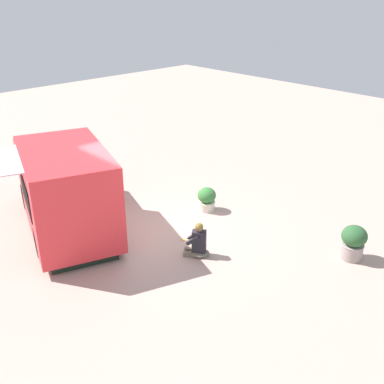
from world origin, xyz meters
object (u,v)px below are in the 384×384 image
(food_truck, at_px, (64,188))
(person_customer, at_px, (198,243))
(planter_flowering_far, at_px, (353,241))
(planter_flowering_near, at_px, (207,199))

(food_truck, distance_m, person_customer, 3.99)
(food_truck, bearing_deg, planter_flowering_far, 33.97)
(person_customer, xyz_separation_m, planter_flowering_far, (2.73, 2.64, 0.13))
(person_customer, xyz_separation_m, planter_flowering_near, (-1.60, 1.93, 0.02))
(food_truck, xyz_separation_m, person_customer, (3.56, 1.60, -0.82))
(planter_flowering_far, bearing_deg, food_truck, -146.03)
(planter_flowering_near, height_order, planter_flowering_far, planter_flowering_far)
(food_truck, relative_size, person_customer, 5.99)
(person_customer, distance_m, planter_flowering_near, 2.50)
(food_truck, xyz_separation_m, planter_flowering_near, (1.96, 3.52, -0.79))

